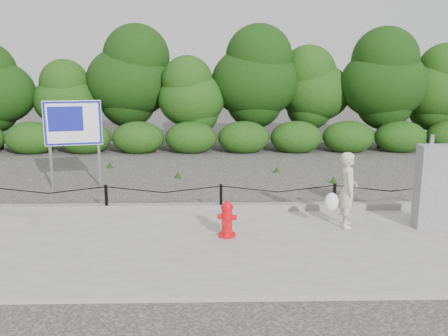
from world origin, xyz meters
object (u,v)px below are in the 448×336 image
pedestrian (347,191)px  concrete_block (16,220)px  utility_cabinet (433,187)px  fire_hydrant (227,219)px  advertising_sign (73,127)px

pedestrian → concrete_block: pedestrian is taller
pedestrian → utility_cabinet: bearing=-82.1°
fire_hydrant → concrete_block: fire_hydrant is taller
advertising_sign → pedestrian: bearing=-41.7°
advertising_sign → fire_hydrant: bearing=-58.4°
pedestrian → utility_cabinet: (1.66, -0.07, 0.09)m
advertising_sign → utility_cabinet: bearing=-36.9°
pedestrian → concrete_block: bearing=99.5°
pedestrian → concrete_block: 6.55m
pedestrian → utility_cabinet: utility_cabinet is taller
fire_hydrant → advertising_sign: size_ratio=0.30×
pedestrian → advertising_sign: bearing=71.6°
fire_hydrant → pedestrian: bearing=26.1°
utility_cabinet → advertising_sign: 8.71m
fire_hydrant → pedestrian: pedestrian is taller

